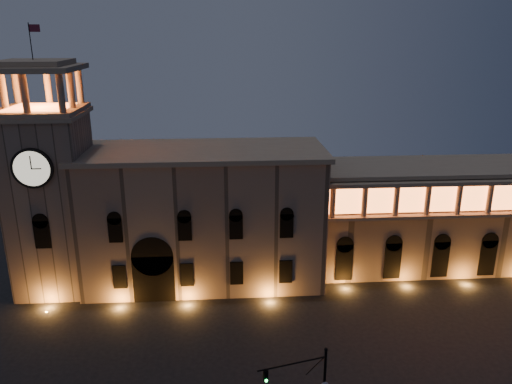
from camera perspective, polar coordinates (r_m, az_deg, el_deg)
The scene contains 3 objects.
government_building at distance 64.73m, azimuth -6.07°, elevation -2.74°, with size 30.80×12.80×17.60m.
clock_tower at distance 66.00m, azimuth -22.40°, elevation -0.20°, with size 9.80×9.80×32.40m.
colonnade_wing at distance 74.05m, azimuth 21.42°, elevation -2.41°, with size 40.60×11.50×14.50m.
Camera 1 is at (0.56, -38.62, 31.50)m, focal length 35.00 mm.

